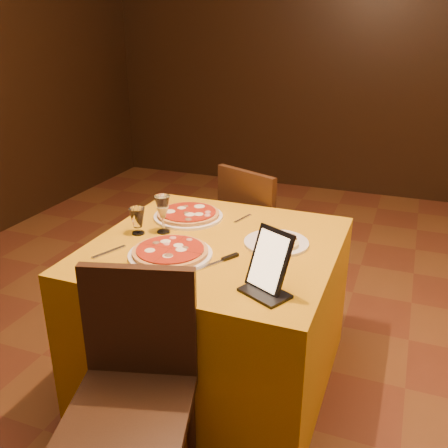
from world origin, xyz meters
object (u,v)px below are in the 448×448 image
(tablet, at_px, (270,260))
(pizza_near, at_px, (170,253))
(water_glass, at_px, (138,221))
(main_table, at_px, (216,313))
(pizza_far, at_px, (188,215))
(wine_glass, at_px, (163,214))
(chair_main_near, at_px, (130,409))
(chair_main_far, at_px, (265,235))

(tablet, bearing_deg, pizza_near, -166.65)
(pizza_near, relative_size, water_glass, 2.83)
(main_table, relative_size, pizza_far, 3.06)
(wine_glass, bearing_deg, water_glass, -151.04)
(main_table, bearing_deg, wine_glass, 174.59)
(chair_main_near, xyz_separation_m, pizza_near, (-0.13, 0.60, 0.31))
(wine_glass, bearing_deg, tablet, -28.53)
(chair_main_near, distance_m, wine_glass, 0.95)
(pizza_far, bearing_deg, main_table, -44.24)
(tablet, bearing_deg, water_glass, -173.81)
(pizza_near, xyz_separation_m, wine_glass, (-0.15, 0.22, 0.08))
(pizza_far, distance_m, tablet, 0.83)
(chair_main_far, distance_m, pizza_near, 1.08)
(main_table, xyz_separation_m, pizza_near, (-0.13, -0.20, 0.39))
(pizza_near, bearing_deg, chair_main_near, -77.48)
(main_table, xyz_separation_m, water_glass, (-0.39, -0.03, 0.44))
(pizza_near, bearing_deg, wine_glass, 123.79)
(chair_main_far, bearing_deg, tablet, 130.39)
(pizza_near, height_order, water_glass, water_glass)
(chair_main_near, height_order, wine_glass, wine_glass)
(pizza_far, height_order, wine_glass, wine_glass)
(main_table, distance_m, wine_glass, 0.55)
(pizza_far, height_order, tablet, tablet)
(tablet, bearing_deg, pizza_far, 164.17)
(chair_main_near, height_order, chair_main_far, same)
(main_table, xyz_separation_m, chair_main_far, (0.00, 0.83, 0.08))
(wine_glass, bearing_deg, pizza_near, -56.21)
(pizza_far, distance_m, water_glass, 0.31)
(pizza_near, xyz_separation_m, pizza_far, (-0.12, 0.44, 0.00))
(pizza_near, xyz_separation_m, tablet, (0.48, -0.12, 0.10))
(chair_main_far, relative_size, water_glass, 7.00)
(chair_main_far, height_order, water_glass, chair_main_far)
(main_table, xyz_separation_m, chair_main_near, (0.00, -0.79, 0.08))
(main_table, height_order, pizza_near, pizza_near)
(pizza_far, bearing_deg, chair_main_far, 66.59)
(chair_main_near, height_order, pizza_near, chair_main_near)
(pizza_far, bearing_deg, chair_main_near, -76.36)
(pizza_far, bearing_deg, wine_glass, -97.77)
(wine_glass, bearing_deg, chair_main_far, 70.61)
(chair_main_near, relative_size, chair_main_far, 1.00)
(main_table, distance_m, pizza_near, 0.46)
(pizza_far, xyz_separation_m, water_glass, (-0.14, -0.28, 0.05))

